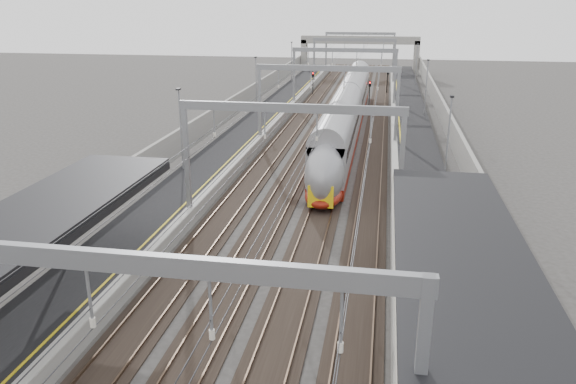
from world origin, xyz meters
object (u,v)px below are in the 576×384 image
at_px(train, 346,117).
at_px(bench, 439,284).
at_px(signal_green, 313,79).
at_px(overbridge, 360,45).

bearing_deg(train, bench, -79.13).
relative_size(bench, signal_green, 0.55).
xyz_separation_m(overbridge, signal_green, (-5.20, -27.67, -2.89)).
distance_m(bench, signal_green, 60.47).
xyz_separation_m(train, signal_green, (-6.70, 25.61, 0.38)).
relative_size(overbridge, train, 0.46).
bearing_deg(signal_green, train, -75.34).
xyz_separation_m(train, bench, (6.41, -33.42, -0.46)).
bearing_deg(train, overbridge, 91.61).
distance_m(overbridge, bench, 87.13).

